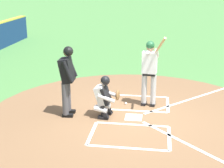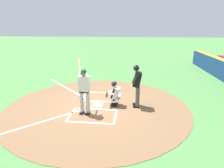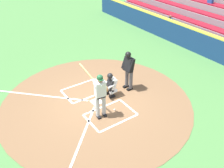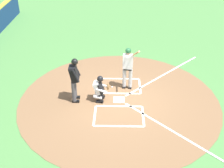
% 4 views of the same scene
% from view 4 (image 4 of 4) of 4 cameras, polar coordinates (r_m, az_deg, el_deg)
% --- Properties ---
extents(ground_plane, '(120.00, 120.00, 0.00)m').
position_cam_4_polar(ground_plane, '(11.64, 1.39, -3.16)').
color(ground_plane, '#4C8442').
extents(dirt_circle, '(8.00, 8.00, 0.01)m').
position_cam_4_polar(dirt_circle, '(11.64, 1.39, -3.13)').
color(dirt_circle, brown).
rests_on(dirt_circle, ground).
extents(home_plate_and_chalk, '(7.93, 4.91, 0.01)m').
position_cam_4_polar(home_plate_and_chalk, '(11.67, 5.72, -3.14)').
color(home_plate_and_chalk, white).
rests_on(home_plate_and_chalk, dirt_circle).
extents(batter, '(1.00, 0.62, 2.13)m').
position_cam_4_polar(batter, '(11.83, 3.19, 3.66)').
color(batter, '#BCBCBC').
rests_on(batter, ground).
extents(catcher, '(0.59, 0.66, 1.13)m').
position_cam_4_polar(catcher, '(11.30, -2.39, -0.78)').
color(catcher, black).
rests_on(catcher, ground).
extents(plate_umpire, '(0.59, 0.42, 1.86)m').
position_cam_4_polar(plate_umpire, '(11.12, -7.47, 1.34)').
color(plate_umpire, '#4C4C51').
rests_on(plate_umpire, ground).
extents(baseball, '(0.07, 0.07, 0.07)m').
position_cam_4_polar(baseball, '(12.37, 0.03, -0.60)').
color(baseball, white).
rests_on(baseball, ground).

